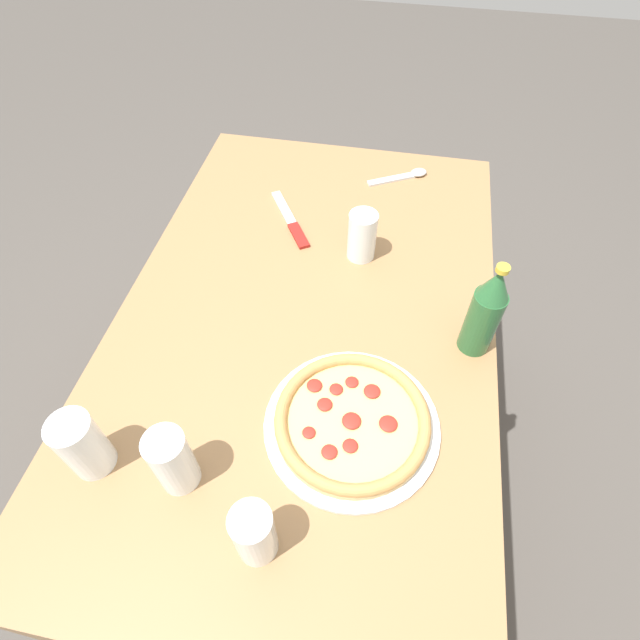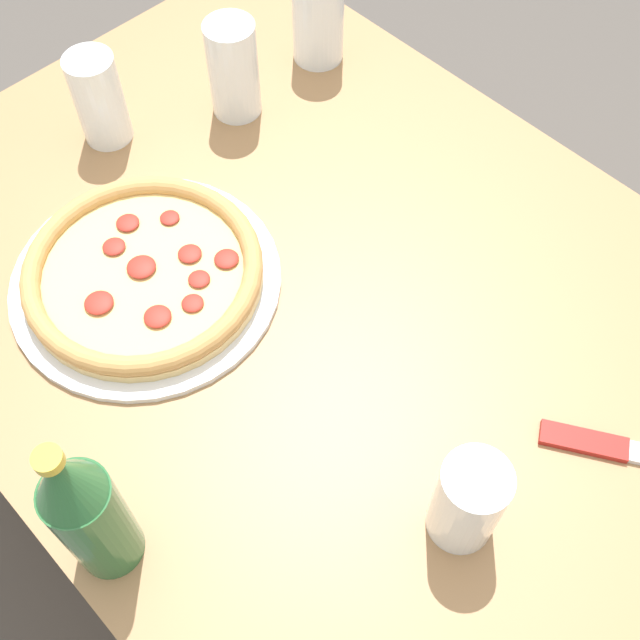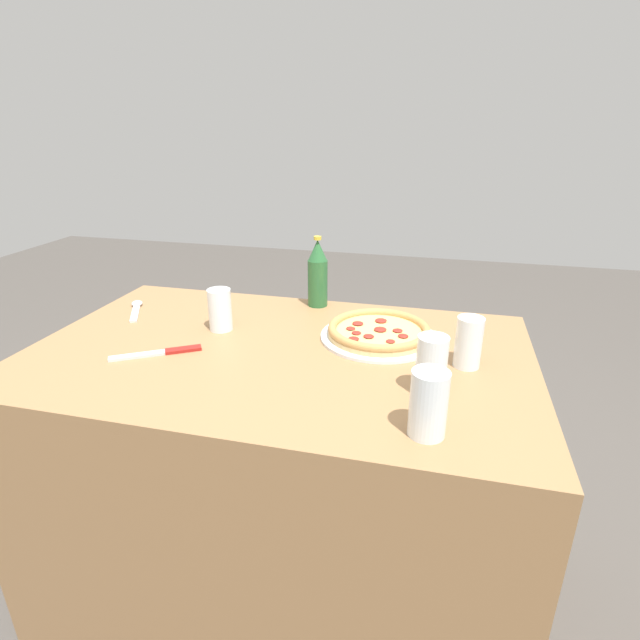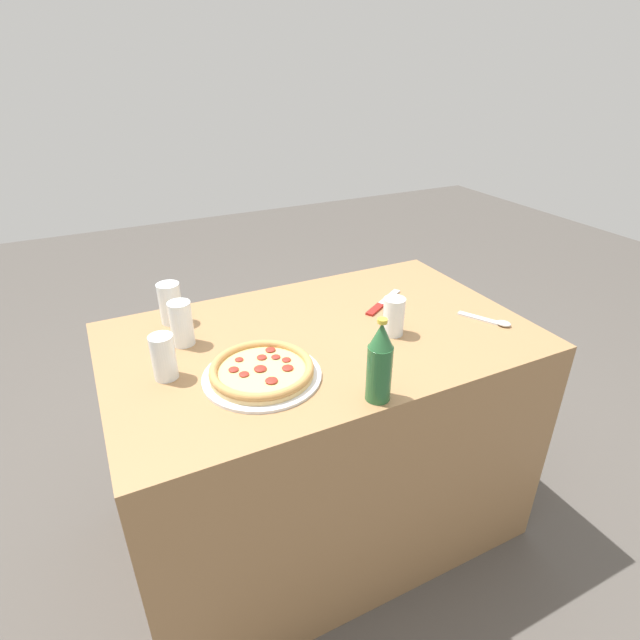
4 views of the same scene
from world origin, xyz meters
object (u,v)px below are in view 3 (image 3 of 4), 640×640
glass_iced_tea (468,344)px  glass_water (431,368)px  glass_orange_juice (428,407)px  pizza_salami (379,332)px  knife (160,353)px  glass_red_wine (220,312)px  beer_bottle (318,274)px  spoon (136,308)px

glass_iced_tea → glass_water: bearing=62.5°
glass_orange_juice → glass_iced_tea: 0.31m
pizza_salami → knife: pizza_salami is taller
glass_water → glass_red_wine: bearing=-20.8°
glass_orange_juice → knife: glass_orange_juice is taller
glass_red_wine → pizza_salami: bearing=-174.2°
pizza_salami → beer_bottle: bearing=-43.5°
pizza_salami → spoon: (0.74, -0.04, -0.01)m
glass_red_wine → glass_iced_tea: glass_iced_tea is taller
glass_iced_tea → knife: (0.73, 0.12, -0.05)m
glass_orange_juice → spoon: glass_orange_juice is taller
glass_iced_tea → spoon: (0.96, -0.15, -0.05)m
glass_orange_juice → pizza_salami: bearing=-70.7°
glass_iced_tea → knife: 0.74m
pizza_salami → spoon: bearing=-2.9°
glass_water → glass_iced_tea: bearing=-117.5°
beer_bottle → knife: beer_bottle is taller
glass_water → knife: bearing=-3.1°
pizza_salami → glass_orange_juice: 0.43m
pizza_salami → glass_red_wine: bearing=5.8°
glass_water → beer_bottle: (0.36, -0.47, 0.04)m
beer_bottle → knife: 0.53m
spoon → pizza_salami: bearing=177.1°
glass_iced_tea → pizza_salami: bearing=-26.2°
glass_iced_tea → spoon: size_ratio=0.77×
glass_water → glass_iced_tea: 0.17m
beer_bottle → spoon: beer_bottle is taller
beer_bottle → glass_iced_tea: bearing=144.2°
spoon → glass_water: bearing=161.5°
glass_red_wine → spoon: size_ratio=0.73×
glass_red_wine → glass_iced_tea: (-0.65, 0.07, 0.00)m
glass_orange_juice → knife: (0.65, -0.18, -0.05)m
glass_orange_juice → glass_red_wine: bearing=-32.6°
pizza_salami → spoon: size_ratio=1.94×
glass_water → beer_bottle: 0.59m
glass_iced_tea → glass_orange_juice: bearing=75.6°
pizza_salami → spoon: pizza_salami is taller
glass_orange_juice → glass_water: glass_water is taller
pizza_salami → beer_bottle: size_ratio=1.42×
glass_red_wine → spoon: glass_red_wine is taller
glass_orange_juice → beer_bottle: beer_bottle is taller
beer_bottle → pizza_salami: bearing=136.5°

